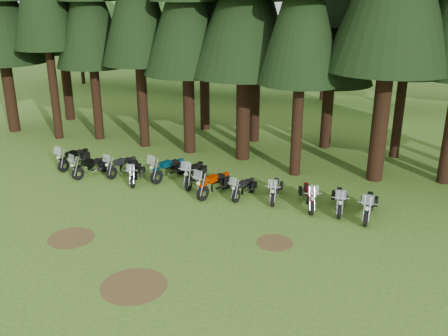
{
  "coord_description": "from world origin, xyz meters",
  "views": [
    {
      "loc": [
        8.81,
        -15.96,
        9.24
      ],
      "look_at": [
        0.66,
        5.0,
        1.0
      ],
      "focal_mm": 40.0,
      "sensor_mm": 36.0,
      "label": 1
    }
  ],
  "objects": [
    {
      "name": "ground",
      "position": [
        0.0,
        0.0,
        0.0
      ],
      "size": [
        120.0,
        120.0,
        0.0
      ],
      "primitive_type": "plane",
      "color": "#3A661C",
      "rests_on": "ground"
    },
    {
      "name": "pine_back_4",
      "position": [
        4.04,
        13.25,
        8.25
      ],
      "size": [
        4.94,
        4.94,
        13.78
      ],
      "color": "black",
      "rests_on": "ground"
    },
    {
      "name": "decid_0",
      "position": [
        -22.1,
        25.26,
        5.9
      ],
      "size": [
        8.0,
        7.78,
        10.0
      ],
      "color": "black",
      "rests_on": "ground"
    },
    {
      "name": "decid_1",
      "position": [
        -15.99,
        25.76,
        5.83
      ],
      "size": [
        7.91,
        7.69,
        9.88
      ],
      "color": "black",
      "rests_on": "ground"
    },
    {
      "name": "decid_2",
      "position": [
        -10.43,
        24.78,
        4.95
      ],
      "size": [
        6.72,
        6.53,
        8.4
      ],
      "color": "black",
      "rests_on": "ground"
    },
    {
      "name": "decid_3",
      "position": [
        -4.71,
        25.13,
        4.51
      ],
      "size": [
        6.12,
        5.95,
        7.65
      ],
      "color": "black",
      "rests_on": "ground"
    },
    {
      "name": "decid_4",
      "position": [
        1.58,
        26.32,
        4.37
      ],
      "size": [
        5.93,
        5.76,
        7.41
      ],
      "color": "black",
      "rests_on": "ground"
    },
    {
      "name": "decid_5",
      "position": [
        8.29,
        25.71,
        6.23
      ],
      "size": [
        8.45,
        8.21,
        10.56
      ],
      "color": "black",
      "rests_on": "ground"
    },
    {
      "name": "dirt_patch_0",
      "position": [
        -3.0,
        -2.0,
        0.01
      ],
      "size": [
        1.8,
        1.8,
        0.01
      ],
      "primitive_type": "cylinder",
      "color": "#4C3D1E",
      "rests_on": "ground"
    },
    {
      "name": "dirt_patch_1",
      "position": [
        4.5,
        0.5,
        0.01
      ],
      "size": [
        1.4,
        1.4,
        0.01
      ],
      "primitive_type": "cylinder",
      "color": "#4C3D1E",
      "rests_on": "ground"
    },
    {
      "name": "dirt_patch_2",
      "position": [
        1.0,
        -4.0,
        0.01
      ],
      "size": [
        2.2,
        2.2,
        0.01
      ],
      "primitive_type": "cylinder",
      "color": "#4C3D1E",
      "rests_on": "ground"
    },
    {
      "name": "motorcycle_0",
      "position": [
        -7.88,
        4.73,
        0.5
      ],
      "size": [
        0.58,
        2.36,
        1.48
      ],
      "rotation": [
        0.0,
        0.0,
        -0.12
      ],
      "color": "black",
      "rests_on": "ground"
    },
    {
      "name": "motorcycle_1",
      "position": [
        -6.29,
        3.98,
        0.48
      ],
      "size": [
        1.05,
        2.21,
        1.42
      ],
      "rotation": [
        0.0,
        0.0,
        -0.36
      ],
      "color": "black",
      "rests_on": "ground"
    },
    {
      "name": "motorcycle_2",
      "position": [
        -4.87,
        4.7,
        0.46
      ],
      "size": [
        0.79,
        2.2,
        1.39
      ],
      "rotation": [
        0.0,
        0.0,
        -0.24
      ],
      "color": "black",
      "rests_on": "ground"
    },
    {
      "name": "motorcycle_3",
      "position": [
        -3.66,
        4.03,
        0.44
      ],
      "size": [
        0.86,
        2.04,
        1.3
      ],
      "rotation": [
        0.0,
        0.0,
        0.3
      ],
      "color": "black",
      "rests_on": "ground"
    },
    {
      "name": "motorcycle_4",
      "position": [
        -2.35,
        5.02,
        0.52
      ],
      "size": [
        1.07,
        2.44,
        1.56
      ],
      "rotation": [
        0.0,
        0.0,
        -0.32
      ],
      "color": "black",
      "rests_on": "ground"
    },
    {
      "name": "motorcycle_5",
      "position": [
        -0.86,
        4.87,
        0.52
      ],
      "size": [
        0.55,
        2.49,
        1.56
      ],
      "rotation": [
        0.0,
        0.0,
        0.08
      ],
      "color": "black",
      "rests_on": "ground"
    },
    {
      "name": "motorcycle_6",
      "position": [
        0.57,
        3.97,
        0.52
      ],
      "size": [
        0.98,
        2.46,
        1.56
      ],
      "rotation": [
        0.0,
        0.0,
        -0.28
      ],
      "color": "black",
      "rests_on": "ground"
    },
    {
      "name": "motorcycle_7",
      "position": [
        1.95,
        4.21,
        0.43
      ],
      "size": [
        0.62,
        2.04,
        1.28
      ],
      "rotation": [
        0.0,
        0.0,
        -0.19
      ],
      "color": "black",
      "rests_on": "ground"
    },
    {
      "name": "motorcycle_8",
      "position": [
        3.36,
        4.44,
        0.46
      ],
      "size": [
        0.65,
        2.19,
        1.38
      ],
      "rotation": [
        0.0,
        0.0,
        0.17
      ],
      "color": "black",
      "rests_on": "ground"
    },
    {
      "name": "motorcycle_9",
      "position": [
        4.97,
        4.2,
        0.49
      ],
      "size": [
        1.08,
        2.27,
        1.47
      ],
      "rotation": [
        0.0,
        0.0,
        0.35
      ],
      "color": "black",
      "rests_on": "ground"
    },
    {
      "name": "motorcycle_10",
      "position": [
        6.31,
        4.26,
        0.47
      ],
      "size": [
        0.65,
        2.25,
        1.41
      ],
      "rotation": [
        0.0,
        0.0,
        0.17
      ],
      "color": "black",
      "rests_on": "ground"
    },
    {
      "name": "motorcycle_11",
      "position": [
        7.54,
        4.02,
        0.51
      ],
      "size": [
        0.45,
        2.4,
        1.51
      ],
      "rotation": [
        0.0,
        0.0,
        0.02
      ],
      "color": "black",
      "rests_on": "ground"
    }
  ]
}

